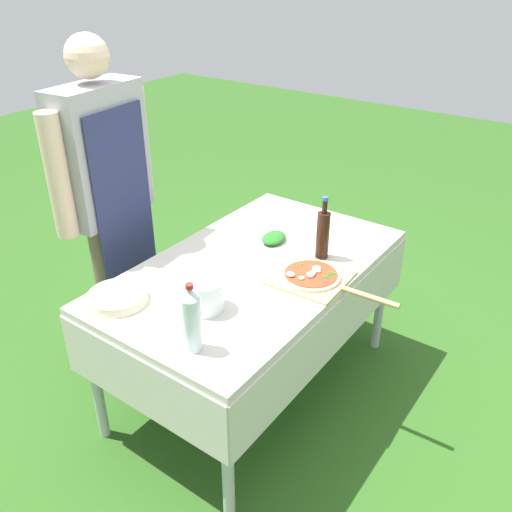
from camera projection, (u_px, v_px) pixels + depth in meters
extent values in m
plane|color=#2D5B1E|center=(254.00, 385.00, 2.84)|extent=(12.00, 12.00, 0.00)
cube|color=beige|center=(253.00, 269.00, 2.50)|extent=(1.47, 0.87, 0.04)
cube|color=beige|center=(335.00, 330.00, 2.35)|extent=(1.47, 0.01, 0.28)
cube|color=beige|center=(185.00, 270.00, 2.80)|extent=(1.47, 0.01, 0.28)
cube|color=beige|center=(138.00, 385.00, 2.05)|extent=(0.01, 0.87, 0.28)
cube|color=beige|center=(329.00, 239.00, 3.10)|extent=(0.01, 0.87, 0.28)
cylinder|color=#B7B7BC|center=(228.00, 459.00, 2.01)|extent=(0.05, 0.05, 0.69)
cylinder|color=#B7B7BC|center=(381.00, 295.00, 2.96)|extent=(0.05, 0.05, 0.69)
cylinder|color=#B7B7BC|center=(95.00, 378.00, 2.39)|extent=(0.05, 0.05, 0.69)
cylinder|color=#B7B7BC|center=(269.00, 256.00, 3.34)|extent=(0.05, 0.05, 0.69)
cylinder|color=#70604C|center=(131.00, 279.00, 2.96)|extent=(0.12, 0.12, 0.85)
cylinder|color=#70604C|center=(110.00, 294.00, 2.84)|extent=(0.12, 0.12, 0.85)
cube|color=#99999E|center=(101.00, 153.00, 2.54)|extent=(0.48, 0.24, 0.63)
cube|color=navy|center=(124.00, 204.00, 2.61)|extent=(0.37, 0.05, 0.92)
cylinder|color=beige|center=(139.00, 144.00, 2.75)|extent=(0.10, 0.10, 0.56)
cylinder|color=beige|center=(58.00, 177.00, 2.35)|extent=(0.10, 0.10, 0.56)
sphere|color=beige|center=(87.00, 56.00, 2.32)|extent=(0.19, 0.19, 0.19)
cube|color=tan|center=(311.00, 278.00, 2.38)|extent=(0.32, 0.32, 0.01)
cylinder|color=tan|center=(370.00, 297.00, 2.25)|extent=(0.04, 0.25, 0.02)
cylinder|color=beige|center=(311.00, 275.00, 2.38)|extent=(0.27, 0.27, 0.01)
cylinder|color=#D14223|center=(311.00, 274.00, 2.37)|extent=(0.23, 0.23, 0.00)
ellipsoid|color=white|center=(310.00, 275.00, 2.34)|extent=(0.04, 0.05, 0.01)
ellipsoid|color=white|center=(317.00, 268.00, 2.40)|extent=(0.04, 0.04, 0.02)
ellipsoid|color=white|center=(302.00, 278.00, 2.33)|extent=(0.03, 0.02, 0.01)
ellipsoid|color=white|center=(309.00, 274.00, 2.36)|extent=(0.03, 0.03, 0.01)
ellipsoid|color=white|center=(318.00, 271.00, 2.38)|extent=(0.03, 0.03, 0.01)
ellipsoid|color=white|center=(291.00, 274.00, 2.35)|extent=(0.04, 0.05, 0.02)
ellipsoid|color=white|center=(314.00, 271.00, 2.37)|extent=(0.04, 0.04, 0.01)
ellipsoid|color=white|center=(312.00, 273.00, 2.36)|extent=(0.05, 0.05, 0.01)
ellipsoid|color=white|center=(316.00, 268.00, 2.40)|extent=(0.05, 0.05, 0.02)
ellipsoid|color=#286B23|center=(329.00, 275.00, 2.36)|extent=(0.02, 0.03, 0.00)
ellipsoid|color=#286B23|center=(326.00, 277.00, 2.34)|extent=(0.02, 0.04, 0.00)
ellipsoid|color=#286B23|center=(332.00, 273.00, 2.37)|extent=(0.02, 0.04, 0.00)
ellipsoid|color=#286B23|center=(302.00, 264.00, 2.44)|extent=(0.03, 0.02, 0.00)
cylinder|color=black|center=(323.00, 236.00, 2.50)|extent=(0.06, 0.06, 0.23)
cylinder|color=black|center=(325.00, 207.00, 2.43)|extent=(0.02, 0.02, 0.06)
cylinder|color=#335BB2|center=(325.00, 199.00, 2.41)|extent=(0.03, 0.03, 0.02)
cylinder|color=silver|center=(192.00, 324.00, 1.92)|extent=(0.07, 0.07, 0.22)
cone|color=silver|center=(190.00, 294.00, 1.85)|extent=(0.07, 0.07, 0.04)
cylinder|color=#B22823|center=(189.00, 286.00, 1.84)|extent=(0.03, 0.03, 0.02)
cube|color=silver|center=(274.00, 242.00, 2.68)|extent=(0.19, 0.15, 0.01)
ellipsoid|color=#286B23|center=(274.00, 238.00, 2.67)|extent=(0.17, 0.13, 0.04)
cylinder|color=silver|center=(205.00, 294.00, 2.16)|extent=(0.16, 0.16, 0.13)
cylinder|color=beige|center=(118.00, 301.00, 2.23)|extent=(0.25, 0.25, 0.00)
cylinder|color=beige|center=(118.00, 300.00, 2.23)|extent=(0.25, 0.25, 0.00)
cylinder|color=beige|center=(118.00, 299.00, 2.23)|extent=(0.25, 0.25, 0.00)
cylinder|color=beige|center=(118.00, 298.00, 2.22)|extent=(0.25, 0.25, 0.00)
cylinder|color=beige|center=(117.00, 297.00, 2.22)|extent=(0.25, 0.25, 0.00)
cylinder|color=beige|center=(117.00, 296.00, 2.22)|extent=(0.25, 0.25, 0.00)
cylinder|color=beige|center=(117.00, 295.00, 2.22)|extent=(0.24, 0.24, 0.00)
cylinder|color=beige|center=(117.00, 294.00, 2.21)|extent=(0.24, 0.24, 0.00)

